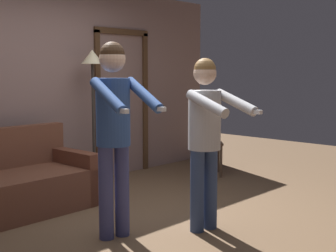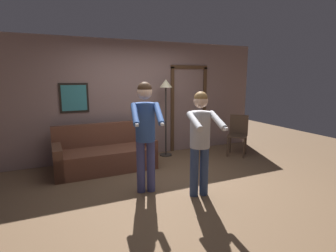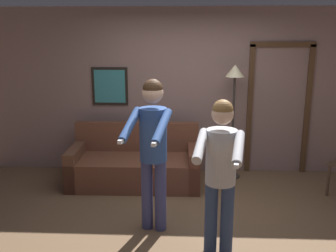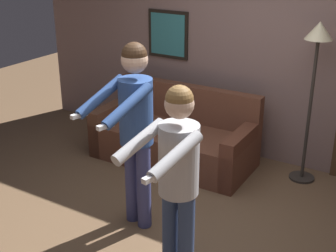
% 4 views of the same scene
% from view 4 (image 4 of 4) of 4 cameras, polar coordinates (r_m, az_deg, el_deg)
% --- Properties ---
extents(ground_plane, '(12.00, 12.00, 0.00)m').
position_cam_4_polar(ground_plane, '(4.46, 1.29, -12.53)').
color(ground_plane, brown).
extents(back_wall_assembly, '(6.40, 0.10, 2.60)m').
position_cam_4_polar(back_wall_assembly, '(5.54, 11.51, 8.80)').
color(back_wall_assembly, gray).
rests_on(back_wall_assembly, ground_plane).
extents(couch, '(1.91, 0.87, 0.87)m').
position_cam_4_polar(couch, '(5.62, 0.82, -1.56)').
color(couch, brown).
rests_on(couch, ground_plane).
extents(torchiere_lamp, '(0.28, 0.28, 1.76)m').
position_cam_4_polar(torchiere_lamp, '(5.03, 17.63, 8.09)').
color(torchiere_lamp, '#332D28').
rests_on(torchiere_lamp, ground_plane).
extents(person_standing_left, '(0.53, 0.73, 1.73)m').
position_cam_4_polar(person_standing_left, '(4.08, -4.11, 0.76)').
color(person_standing_left, '#3E4277').
rests_on(person_standing_left, ground_plane).
extents(person_standing_right, '(0.51, 0.71, 1.60)m').
position_cam_4_polar(person_standing_right, '(3.42, 1.11, -5.42)').
color(person_standing_right, navy).
rests_on(person_standing_right, ground_plane).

